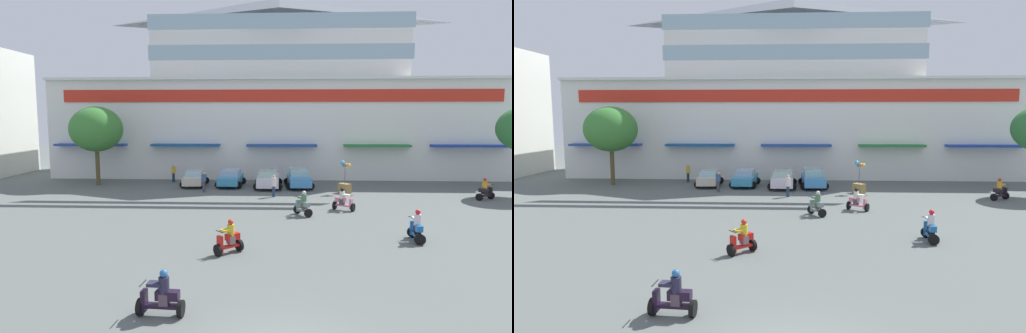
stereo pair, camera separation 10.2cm
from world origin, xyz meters
The scene contains 17 objects.
ground_plane centered at (0.00, 13.00, 0.00)m, with size 128.00×128.00×0.00m, color #59605D.
colonial_building centered at (0.00, 35.52, 7.58)m, with size 43.80×15.22×18.04m.
plaza_tree_0 centered at (-15.74, 26.47, 4.85)m, with size 4.56×4.03×6.81m.
parked_car_0 centered at (-7.20, 26.32, 0.71)m, with size 2.31×3.98×1.38m.
parked_car_1 centered at (-4.09, 26.30, 0.73)m, with size 2.48×3.97×1.46m.
parked_car_2 centered at (-0.88, 25.74, 0.74)m, with size 2.43×4.46×1.46m.
parked_car_3 centered at (1.69, 26.05, 0.79)m, with size 2.48×4.36×1.58m.
scooter_rider_2 centered at (1.41, 15.68, 0.64)m, with size 1.12×1.44×1.53m.
scooter_rider_4 centered at (4.08, 17.24, 0.60)m, with size 1.44×1.16×1.45m.
scooter_rider_5 centered at (-2.29, 8.29, 0.64)m, with size 1.31×1.25×1.52m.
scooter_rider_6 centered at (14.79, 21.17, 0.66)m, with size 1.54×1.22×1.60m.
scooter_rider_7 centered at (-3.68, 2.30, 0.60)m, with size 1.43×0.61×1.46m.
scooter_rider_8 centered at (6.52, 10.54, 0.65)m, with size 0.58×1.45×1.58m.
pedestrian_0 centered at (-5.94, 23.40, 0.92)m, with size 0.40×0.40×1.62m.
pedestrian_1 centered at (-9.55, 28.34, 0.90)m, with size 0.56×0.56×1.60m.
pedestrian_2 centered at (-0.40, 21.61, 0.93)m, with size 0.51×0.51×1.65m.
balloon_vendor_cart centered at (5.13, 23.46, 0.85)m, with size 1.04×1.08×2.56m.
Camera 1 is at (-0.27, -9.86, 6.00)m, focal length 30.07 mm.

